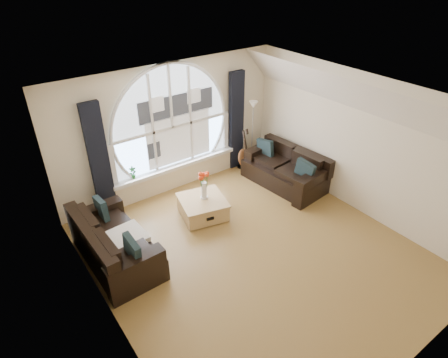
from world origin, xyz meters
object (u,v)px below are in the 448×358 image
coffee_chest (203,207)px  floor_lamp (252,134)px  guitar (243,149)px  potted_plant (133,173)px  sofa_left (115,242)px  vase_flowers (204,181)px  sofa_right (285,168)px

coffee_chest → floor_lamp: 2.42m
guitar → potted_plant: guitar is taller
sofa_left → potted_plant: (1.00, 1.43, 0.29)m
coffee_chest → floor_lamp: size_ratio=0.53×
coffee_chest → floor_lamp: (2.10, 1.05, 0.59)m
sofa_left → coffee_chest: (1.85, 0.20, -0.19)m
coffee_chest → guitar: bearing=42.4°
vase_flowers → potted_plant: vase_flowers is taller
sofa_right → floor_lamp: bearing=84.5°
floor_lamp → potted_plant: floor_lamp is taller
sofa_left → vase_flowers: (1.91, 0.23, 0.37)m
sofa_right → guitar: size_ratio=1.71×
vase_flowers → guitar: bearing=29.0°
vase_flowers → guitar: size_ratio=0.66×
sofa_right → floor_lamp: floor_lamp is taller
coffee_chest → potted_plant: 1.57m
floor_lamp → sofa_left: bearing=-162.4°
sofa_right → vase_flowers: vase_flowers is taller
guitar → potted_plant: bearing=158.6°
sofa_right → sofa_left: bearing=175.9°
sofa_left → floor_lamp: (3.95, 1.25, 0.40)m
coffee_chest → potted_plant: (-0.85, 1.23, 0.48)m
sofa_left → coffee_chest: bearing=4.7°
coffee_chest → potted_plant: potted_plant is taller
sofa_right → floor_lamp: (-0.01, 1.13, 0.40)m
guitar → coffee_chest: bearing=-167.4°
vase_flowers → floor_lamp: floor_lamp is taller
sofa_left → vase_flowers: bearing=5.4°
sofa_right → vase_flowers: size_ratio=2.60×
sofa_left → sofa_right: bearing=0.2°
vase_flowers → floor_lamp: size_ratio=0.44×
coffee_chest → guitar: (1.80, 0.99, 0.32)m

